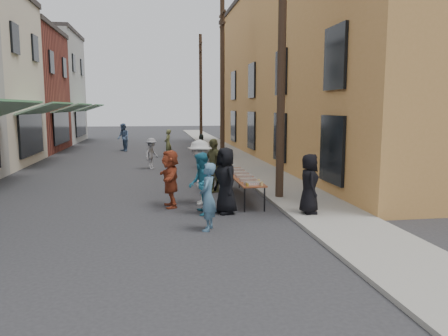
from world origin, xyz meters
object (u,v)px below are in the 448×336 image
object	(u,v)px
utility_pole_near	(282,57)
catering_tray_sausage	(253,183)
serving_table	(242,177)
guest_front_a	(226,181)
guest_front_c	(201,184)
server	(309,184)
utility_pole_far	(201,89)
utility_pole_mid	(222,80)

from	to	relation	value
utility_pole_near	catering_tray_sausage	size ratio (longest dim) A/B	18.00
serving_table	guest_front_a	xyz separation A→B (m)	(-0.84, -1.91, 0.22)
catering_tray_sausage	guest_front_c	xyz separation A→B (m)	(-1.54, -0.28, 0.08)
server	utility_pole_near	bearing A→B (deg)	12.83
utility_pole_far	serving_table	world-z (taller)	utility_pole_far
catering_tray_sausage	guest_front_c	bearing A→B (deg)	-169.52
serving_table	guest_front_c	xyz separation A→B (m)	(-1.54, -1.93, 0.15)
utility_pole_mid	catering_tray_sausage	world-z (taller)	utility_pole_mid
utility_pole_mid	serving_table	xyz separation A→B (m)	(-1.16, -11.63, -3.79)
utility_pole_mid	catering_tray_sausage	distance (m)	13.83
utility_pole_far	guest_front_c	distance (m)	25.96
utility_pole_mid	guest_front_c	size ratio (longest dim) A/B	5.20
utility_pole_near	server	bearing A→B (deg)	-85.84
utility_pole_mid	guest_front_c	distance (m)	14.30
guest_front_a	utility_pole_far	bearing A→B (deg)	155.78
utility_pole_near	serving_table	distance (m)	3.98
utility_pole_near	guest_front_c	world-z (taller)	utility_pole_near
guest_front_c	guest_front_a	bearing A→B (deg)	94.13
guest_front_a	server	world-z (taller)	guest_front_a
catering_tray_sausage	utility_pole_far	bearing A→B (deg)	87.36
serving_table	server	distance (m)	2.97
guest_front_c	utility_pole_near	bearing A→B (deg)	121.83
utility_pole_far	catering_tray_sausage	bearing A→B (deg)	-92.64
server	guest_front_c	bearing A→B (deg)	84.74
serving_table	server	bearing A→B (deg)	-63.31
utility_pole_far	guest_front_a	size ratio (longest dim) A/B	4.84
utility_pole_mid	catering_tray_sausage	bearing A→B (deg)	-95.01
catering_tray_sausage	guest_front_c	distance (m)	1.56
guest_front_a	server	bearing A→B (deg)	51.44
guest_front_a	catering_tray_sausage	bearing A→B (deg)	87.22
utility_pole_mid	utility_pole_far	xyz separation A→B (m)	(0.00, 12.00, 0.00)
server	catering_tray_sausage	bearing A→B (deg)	61.87
utility_pole_near	server	size ratio (longest dim) A/B	5.55
catering_tray_sausage	serving_table	bearing A→B (deg)	90.00
utility_pole_far	utility_pole_mid	bearing A→B (deg)	-90.00
guest_front_a	utility_pole_mid	bearing A→B (deg)	151.85
guest_front_c	server	distance (m)	2.95
utility_pole_near	utility_pole_mid	xyz separation A→B (m)	(0.00, 12.00, 0.00)
utility_pole_near	guest_front_a	size ratio (longest dim) A/B	4.84
utility_pole_far	guest_front_c	xyz separation A→B (m)	(-2.70, -25.56, -3.63)
catering_tray_sausage	utility_pole_mid	bearing A→B (deg)	84.99
utility_pole_far	server	world-z (taller)	utility_pole_far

